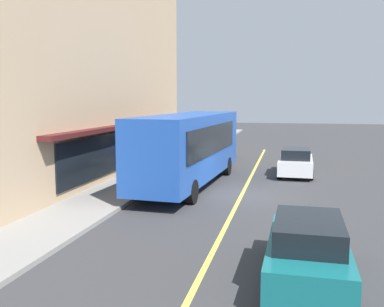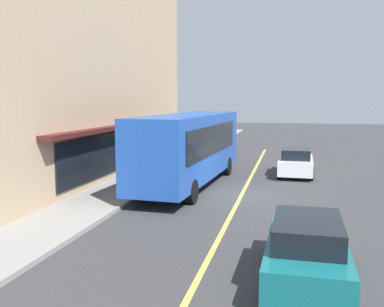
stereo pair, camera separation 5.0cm
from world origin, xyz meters
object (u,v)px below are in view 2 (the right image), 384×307
at_px(bus, 190,146).
at_px(traffic_light, 165,129).
at_px(pedestrian_at_corner, 174,144).
at_px(pedestrian_by_curb, 160,152).
at_px(car_white, 296,162).
at_px(car_teal, 307,250).
at_px(car_navy, 216,147).

distance_m(bus, traffic_light, 3.95).
xyz_separation_m(traffic_light, pedestrian_at_corner, (4.02, 0.57, -1.28)).
height_order(bus, pedestrian_by_curb, bus).
height_order(car_white, pedestrian_at_corner, pedestrian_at_corner).
relative_size(traffic_light, car_white, 0.74).
bearing_deg(car_teal, pedestrian_by_curb, 28.49).
bearing_deg(car_white, car_teal, -179.63).
relative_size(bus, pedestrian_by_curb, 7.26).
relative_size(car_white, pedestrian_at_corner, 2.38).
height_order(car_teal, pedestrian_at_corner, pedestrian_at_corner).
xyz_separation_m(car_teal, car_white, (14.57, 0.09, 0.00)).
distance_m(traffic_light, car_white, 7.57).
bearing_deg(traffic_light, car_navy, -13.10).
bearing_deg(pedestrian_at_corner, pedestrian_by_curb, 177.44).
relative_size(bus, pedestrian_at_corner, 6.16).
height_order(car_navy, pedestrian_at_corner, pedestrian_at_corner).
height_order(traffic_light, car_white, traffic_light).
bearing_deg(car_teal, car_white, 0.37).
relative_size(car_navy, pedestrian_by_curb, 2.79).
bearing_deg(car_white, car_navy, 41.80).
distance_m(bus, pedestrian_by_curb, 5.42).
xyz_separation_m(bus, car_teal, (-10.39, -5.18, -1.24)).
height_order(car_teal, car_white, same).
bearing_deg(car_navy, pedestrian_at_corner, 144.97).
distance_m(traffic_light, car_teal, 15.60).
relative_size(car_teal, pedestrian_by_curb, 2.80).
bearing_deg(car_teal, pedestrian_at_corner, 24.27).
bearing_deg(pedestrian_at_corner, traffic_light, -171.97).
xyz_separation_m(bus, pedestrian_by_curb, (4.49, 2.89, -0.91)).
bearing_deg(traffic_light, pedestrian_by_curb, 28.78).
relative_size(bus, car_white, 2.59).
xyz_separation_m(car_white, pedestrian_at_corner, (3.07, 7.86, 0.51)).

